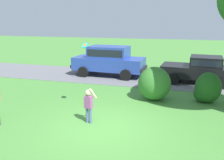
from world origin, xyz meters
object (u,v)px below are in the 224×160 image
at_px(parked_suv, 109,59).
at_px(child_thrower, 89,103).
at_px(frisbee, 85,45).
at_px(parked_sedan, 201,69).

bearing_deg(parked_suv, child_thrower, -78.39).
height_order(child_thrower, frisbee, frisbee).
xyz_separation_m(parked_sedan, frisbee, (-4.66, -5.81, 1.75)).
relative_size(parked_suv, frisbee, 15.05).
height_order(parked_suv, frisbee, frisbee).
bearing_deg(frisbee, parked_suv, 98.73).
distance_m(parked_suv, frisbee, 6.44).
distance_m(parked_sedan, parked_suv, 5.62).
distance_m(parked_suv, child_thrower, 7.49).
bearing_deg(parked_sedan, parked_suv, 176.20).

